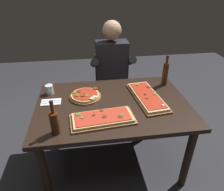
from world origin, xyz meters
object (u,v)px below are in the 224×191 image
Objects in this scene: diner_chair at (111,84)px; seated_diner at (112,70)px; oil_bottle_amber at (55,122)px; pizza_round_far at (85,96)px; wine_bottle_dark at (165,73)px; tumbler_near_camera at (50,90)px; dining_table at (113,111)px; pizza_rectangular_left at (147,97)px; pizza_rectangular_front at (103,118)px.

diner_chair is 0.28m from seated_diner.
pizza_round_far is at bearing 64.45° from oil_bottle_amber.
wine_bottle_dark is 1.20m from tumbler_near_camera.
tumbler_near_camera reaches higher than dining_table.
diner_chair is at bearing 40.69° from tumbler_near_camera.
dining_table is 2.32× the size of pizza_rectangular_left.
oil_bottle_amber reaches higher than diner_chair.
wine_bottle_dark reaches higher than pizza_rectangular_front.
pizza_rectangular_front is at bearing -115.47° from dining_table.
oil_bottle_amber is (-0.82, -0.38, 0.08)m from pizza_rectangular_left.
diner_chair is at bearing 83.08° from dining_table.
wine_bottle_dark is at bearing 1.48° from tumbler_near_camera.
oil_bottle_amber is 2.94× the size of tumbler_near_camera.
pizza_rectangular_left is at bearing 25.17° from oil_bottle_amber.
pizza_round_far is 0.85m from diner_chair.
dining_table is at bearing 64.53° from pizza_rectangular_front.
pizza_rectangular_front is 0.62× the size of diner_chair.
seated_diner is (-0.49, 0.45, -0.13)m from wine_bottle_dark.
tumbler_near_camera is (-1.19, -0.03, -0.09)m from wine_bottle_dark.
tumbler_near_camera is at bearing 156.77° from dining_table.
wine_bottle_dark reaches higher than tumbler_near_camera.
diner_chair is (0.58, 1.21, -0.35)m from oil_bottle_amber.
diner_chair is (0.35, 0.72, -0.27)m from pizza_round_far.
pizza_rectangular_front is at bearing -71.41° from pizza_round_far.
pizza_round_far is 1.07× the size of oil_bottle_amber.
pizza_rectangular_left is (0.46, 0.28, -0.00)m from pizza_rectangular_front.
oil_bottle_amber is 1.24m from seated_diner.
diner_chair is (0.70, 0.60, -0.30)m from tumbler_near_camera.
wine_bottle_dark is 1.16× the size of oil_bottle_amber.
tumbler_near_camera is at bearing -139.31° from diner_chair.
dining_table is 0.75m from seated_diner.
wine_bottle_dark is (0.26, 0.25, 0.11)m from pizza_rectangular_left.
pizza_round_far is 0.23× the size of seated_diner.
pizza_round_far is 0.35× the size of diner_chair.
tumbler_near_camera is at bearing 133.30° from pizza_rectangular_front.
seated_diner is (0.35, 0.60, -0.02)m from pizza_round_far.
tumbler_near_camera is (-0.48, 0.50, 0.02)m from pizza_rectangular_front.
dining_table is 5.01× the size of oil_bottle_amber.
pizza_rectangular_front is 0.41× the size of seated_diner.
pizza_rectangular_left is at bearing -135.95° from wine_bottle_dark.
pizza_round_far is (-0.25, 0.13, 0.12)m from dining_table.
pizza_rectangular_left and pizza_round_far have the same top height.
seated_diner is at bearing -90.00° from diner_chair.
seated_diner is at bearing 61.79° from oil_bottle_amber.
dining_table is 0.88m from diner_chair.
wine_bottle_dark is (0.85, 0.15, 0.11)m from pizza_round_far.
pizza_round_far is 0.54m from oil_bottle_amber.
pizza_rectangular_front is at bearing -46.70° from tumbler_near_camera.
pizza_round_far is at bearing -120.25° from seated_diner.
dining_table is 0.62m from oil_bottle_amber.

